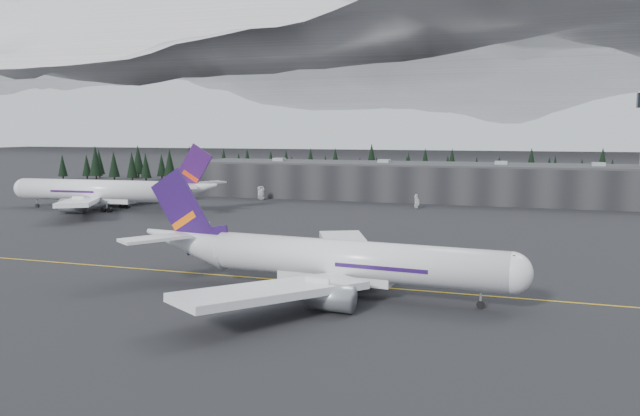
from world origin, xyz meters
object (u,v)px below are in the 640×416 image
(jet_main, at_px, (320,258))
(jet_parked, at_px, (111,191))
(terminal, at_px, (412,181))
(gse_vehicle_b, at_px, (417,206))
(gse_vehicle_a, at_px, (261,198))

(jet_main, xyz_separation_m, jet_parked, (-89.67, 72.86, 0.65))
(jet_parked, bearing_deg, jet_main, 137.17)
(terminal, relative_size, gse_vehicle_b, 35.32)
(terminal, distance_m, jet_parked, 100.40)
(terminal, height_order, jet_main, jet_main)
(jet_main, bearing_deg, gse_vehicle_b, 95.10)
(gse_vehicle_a, height_order, gse_vehicle_b, gse_vehicle_b)
(jet_main, distance_m, gse_vehicle_b, 104.72)
(terminal, bearing_deg, gse_vehicle_a, -158.13)
(gse_vehicle_a, relative_size, gse_vehicle_b, 1.06)
(terminal, bearing_deg, gse_vehicle_b, -76.97)
(jet_parked, relative_size, gse_vehicle_b, 15.16)
(jet_parked, bearing_deg, terminal, -147.44)
(jet_parked, xyz_separation_m, gse_vehicle_b, (87.32, 31.75, -4.92))
(terminal, distance_m, gse_vehicle_a, 53.23)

